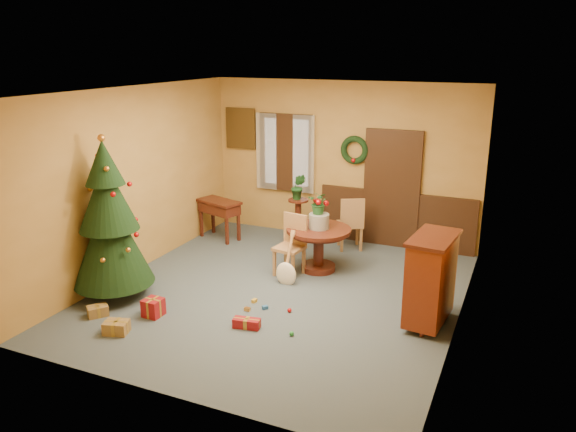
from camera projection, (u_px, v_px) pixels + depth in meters
The scene contains 21 objects.
room_envelope at pixel (352, 181), 10.18m from camera, with size 5.50×5.50×5.50m.
dining_table at pixel (319, 241), 8.93m from camera, with size 1.03×1.03×0.71m.
urn at pixel (319, 221), 8.83m from camera, with size 0.32×0.32×0.23m, color slate.
centerpiece_plant at pixel (319, 203), 8.75m from camera, with size 0.33×0.29×0.37m, color #1E4C23.
chair_near at pixel (292, 243), 8.80m from camera, with size 0.47×0.47×0.96m.
chair_far at pixel (351, 222), 9.83m from camera, with size 0.56×0.56×0.96m.
guitar at pixel (286, 260), 8.43m from camera, with size 0.33×0.16×0.78m, color white, non-canonical shape.
plant_stand at pixel (298, 218), 9.85m from camera, with size 0.36×0.36×0.92m.
stand_plant at pixel (298, 187), 9.68m from camera, with size 0.25×0.20×0.45m, color #19471E.
christmas_tree at pixel (109, 222), 7.82m from camera, with size 1.14×1.14×2.34m.
writing_desk at pixel (219, 210), 10.41m from camera, with size 0.92×0.64×0.74m.
sideboard at pixel (431, 278), 7.13m from camera, with size 0.59×0.98×1.20m.
gift_a at pixel (116, 327), 7.05m from camera, with size 0.34×0.29×0.16m.
gift_b at pixel (153, 307), 7.50m from camera, with size 0.25×0.25×0.24m.
gift_c at pixel (98, 311), 7.50m from camera, with size 0.30×0.32×0.14m.
gift_d at pixel (247, 323), 7.19m from camera, with size 0.37×0.20×0.12m.
toy_a at pixel (265, 307), 7.71m from camera, with size 0.08×0.05×0.05m, color #24589E.
toy_b at pixel (292, 334), 6.99m from camera, with size 0.06×0.06×0.06m, color #268C36.
toy_c at pixel (254, 301), 7.91m from camera, with size 0.08×0.05×0.05m, color gold.
toy_d at pixel (289, 310), 7.61m from camera, with size 0.06×0.06×0.06m, color #B60C0D.
toy_e at pixel (247, 309), 7.66m from camera, with size 0.08×0.05×0.05m, color orange.
Camera 1 is at (3.13, -6.85, 3.46)m, focal length 35.00 mm.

